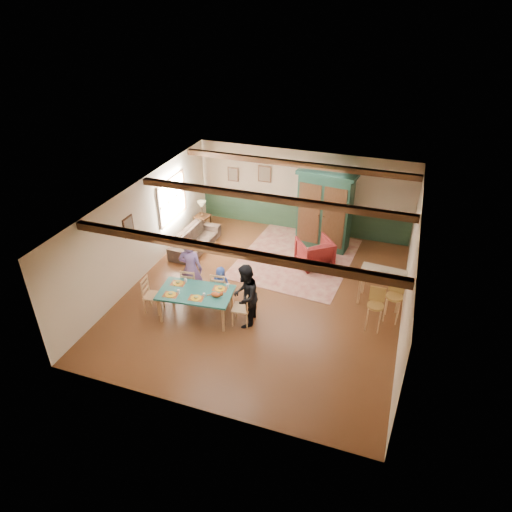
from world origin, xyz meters
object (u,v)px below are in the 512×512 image
(person_man, at_px, (191,269))
(bar_stool_left, at_px, (375,310))
(cat, at_px, (216,294))
(sofa, at_px, (195,240))
(table_lamp, at_px, (202,209))
(dining_chair_far_right, at_px, (220,287))
(armchair, at_px, (315,253))
(counter_table, at_px, (381,288))
(dining_table, at_px, (197,304))
(person_child, at_px, (221,284))
(dining_chair_far_left, at_px, (191,283))
(end_table, at_px, (203,223))
(armoire, at_px, (325,210))
(dining_chair_end_right, at_px, (241,307))
(person_woman, at_px, (245,296))
(bar_stool_right, at_px, (394,301))
(dining_chair_end_left, at_px, (153,295))

(person_man, relative_size, bar_stool_left, 1.56)
(cat, relative_size, sofa, 0.17)
(table_lamp, xyz_separation_m, bar_stool_left, (5.92, -3.26, -0.27))
(dining_chair_far_right, xyz_separation_m, armchair, (1.87, 2.55, -0.04))
(counter_table, height_order, bar_stool_left, bar_stool_left)
(dining_table, xyz_separation_m, person_child, (0.30, 0.82, 0.12))
(dining_chair_far_right, height_order, cat, dining_chair_far_right)
(dining_chair_far_left, xyz_separation_m, person_child, (0.77, 0.17, 0.03))
(dining_chair_far_left, height_order, armchair, dining_chair_far_left)
(dining_chair_far_left, distance_m, person_man, 0.39)
(end_table, distance_m, counter_table, 6.34)
(cat, bearing_deg, sofa, 117.14)
(dining_table, bearing_deg, armoire, 64.28)
(person_man, bearing_deg, bar_stool_left, 176.10)
(cat, distance_m, sofa, 3.77)
(dining_chair_end_right, relative_size, person_man, 0.55)
(sofa, xyz_separation_m, counter_table, (5.69, -1.01, 0.16))
(dining_table, xyz_separation_m, person_woman, (1.22, 0.14, 0.44))
(dining_chair_far_left, relative_size, person_woman, 0.58)
(cat, height_order, armchair, cat)
(armoire, bearing_deg, table_lamp, -169.16)
(dining_chair_end_right, bearing_deg, person_woman, 90.00)
(person_man, xyz_separation_m, sofa, (-1.04, 2.33, -0.55))
(end_table, bearing_deg, person_child, -58.36)
(bar_stool_left, bearing_deg, person_child, -178.81)
(armchair, height_order, bar_stool_right, bar_stool_right)
(sofa, distance_m, table_lamp, 1.27)
(dining_chair_end_left, relative_size, bar_stool_right, 0.83)
(dining_chair_far_right, height_order, person_woman, person_woman)
(table_lamp, distance_m, bar_stool_left, 6.77)
(dining_chair_end_right, distance_m, bar_stool_right, 3.65)
(dining_chair_end_left, xyz_separation_m, counter_table, (5.29, 2.18, -0.00))
(person_child, relative_size, end_table, 1.77)
(person_woman, distance_m, bar_stool_right, 3.56)
(dining_chair_end_right, xyz_separation_m, end_table, (-2.90, 4.08, -0.19))
(armchair, xyz_separation_m, end_table, (-3.97, 0.92, -0.14))
(dining_chair_end_left, xyz_separation_m, person_child, (1.42, 0.95, 0.03))
(dining_table, xyz_separation_m, cat, (0.55, -0.04, 0.46))
(bar_stool_left, bearing_deg, dining_chair_far_left, -177.05)
(armoire, xyz_separation_m, bar_stool_left, (1.97, -3.55, -0.69))
(person_child, height_order, bar_stool_right, bar_stool_right)
(dining_chair_far_right, distance_m, bar_stool_right, 4.27)
(cat, bearing_deg, dining_chair_end_right, 9.46)
(dining_chair_end_left, bearing_deg, dining_chair_end_right, -90.00)
(person_child, distance_m, bar_stool_right, 4.27)
(person_man, height_order, person_woman, person_man)
(person_man, height_order, armchair, person_man)
(armchair, distance_m, bar_stool_left, 3.06)
(dining_chair_end_right, relative_size, table_lamp, 1.83)
(dining_chair_far_right, relative_size, bar_stool_left, 0.86)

